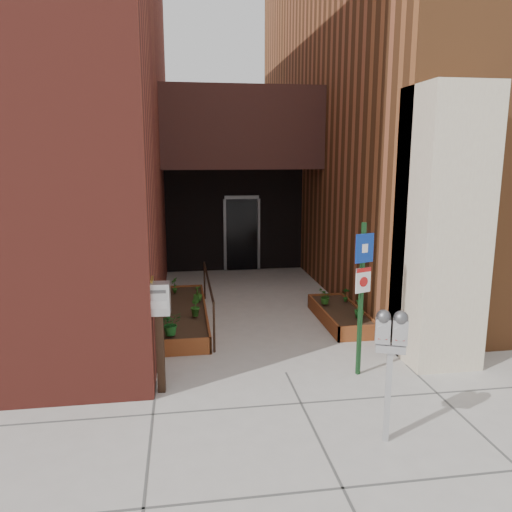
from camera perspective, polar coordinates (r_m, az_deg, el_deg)
name	(u,v)px	position (r m, az deg, el deg)	size (l,w,h in m)	color
ground	(286,373)	(8.04, 3.43, -13.16)	(80.00, 80.00, 0.00)	#9E9991
architecture	(229,94)	(14.20, -3.16, 18.05)	(20.00, 14.60, 10.00)	maroon
planter_left	(184,315)	(10.35, -8.21, -6.75)	(0.90, 3.60, 0.30)	brown
planter_right	(340,316)	(10.37, 9.62, -6.76)	(0.80, 2.20, 0.30)	brown
handrail	(208,286)	(10.14, -5.48, -3.44)	(0.04, 3.34, 0.90)	black
parking_meter	(391,341)	(6.00, 15.16, -9.35)	(0.38, 0.24, 1.62)	#AFAFB1
sign_post	(362,283)	(7.64, 12.05, -3.07)	(0.31, 0.13, 2.38)	#163C1C
payment_dropbox	(159,314)	(7.14, -11.03, -6.54)	(0.33, 0.26, 1.62)	black
shrub_left_a	(171,323)	(8.78, -9.71, -7.61)	(0.36, 0.36, 0.41)	#1A5B1E
shrub_left_b	(195,306)	(9.71, -6.99, -5.69)	(0.22, 0.22, 0.39)	#215418
shrub_left_c	(198,293)	(10.69, -6.67, -4.24)	(0.19, 0.19, 0.33)	#295D1A
shrub_left_d	(174,285)	(11.38, -9.31, -3.30)	(0.19, 0.19, 0.35)	#265F1B
shrub_right_a	(359,309)	(9.75, 11.73, -5.93)	(0.19, 0.19, 0.34)	#19581B
shrub_right_b	(346,295)	(10.74, 10.24, -4.37)	(0.16, 0.16, 0.30)	#1A5D1C
shrub_right_c	(325,297)	(10.50, 7.91, -4.62)	(0.29, 0.29, 0.32)	#225317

